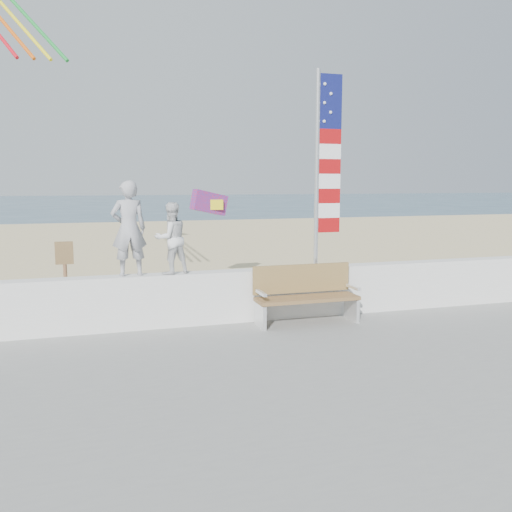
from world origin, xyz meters
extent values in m
plane|color=#335066|center=(0.00, 0.00, 0.00)|extent=(220.00, 220.00, 0.00)
cube|color=beige|center=(0.00, 9.00, 0.04)|extent=(90.00, 40.00, 0.08)
cube|color=white|center=(0.00, 2.00, 0.63)|extent=(30.00, 0.35, 0.90)
imported|color=#A2A2A8|center=(-1.91, 2.00, 1.86)|extent=(0.60, 0.42, 1.56)
imported|color=silver|center=(-1.23, 2.00, 1.68)|extent=(0.69, 0.61, 1.20)
cube|color=olive|center=(1.02, 1.45, 0.62)|extent=(1.80, 0.50, 0.06)
cube|color=olive|center=(1.02, 1.72, 0.93)|extent=(1.80, 0.05, 0.50)
cube|color=silver|center=(0.17, 1.45, 0.38)|extent=(0.06, 0.50, 0.40)
cube|color=silver|center=(0.17, 1.40, 0.78)|extent=(0.06, 0.45, 0.05)
cube|color=silver|center=(1.87, 1.45, 0.38)|extent=(0.06, 0.50, 0.40)
cube|color=white|center=(1.87, 1.40, 0.78)|extent=(0.06, 0.45, 0.05)
cylinder|color=silver|center=(1.40, 2.00, 2.83)|extent=(0.08, 0.08, 3.50)
cube|color=#0F1451|center=(1.64, 2.00, 4.03)|extent=(0.44, 0.02, 0.95)
cube|color=#9E0A0C|center=(1.64, 2.00, 1.84)|extent=(0.44, 0.02, 0.26)
cube|color=white|center=(1.64, 2.00, 2.10)|extent=(0.44, 0.02, 0.26)
cube|color=#9E0A0C|center=(1.64, 2.00, 2.37)|extent=(0.44, 0.02, 0.26)
cube|color=white|center=(1.64, 2.00, 2.63)|extent=(0.44, 0.02, 0.26)
cube|color=#9E0A0C|center=(1.64, 2.00, 2.89)|extent=(0.44, 0.02, 0.26)
cube|color=white|center=(1.64, 2.00, 3.16)|extent=(0.44, 0.02, 0.26)
cube|color=#9E0A0C|center=(1.64, 2.00, 3.42)|extent=(0.44, 0.02, 0.26)
sphere|color=white|center=(1.52, 1.98, 3.68)|extent=(0.06, 0.06, 0.06)
sphere|color=white|center=(1.64, 1.98, 3.84)|extent=(0.06, 0.06, 0.06)
sphere|color=white|center=(1.52, 1.98, 4.00)|extent=(0.06, 0.06, 0.06)
sphere|color=white|center=(1.64, 1.98, 4.16)|extent=(0.06, 0.06, 0.06)
sphere|color=white|center=(1.52, 1.98, 4.32)|extent=(0.06, 0.06, 0.06)
cube|color=red|center=(0.27, 5.95, 2.12)|extent=(0.99, 0.53, 0.66)
cube|color=yellow|center=(0.42, 5.95, 2.07)|extent=(0.34, 0.25, 0.24)
cylinder|color=#886041|center=(-2.99, 3.39, 0.68)|extent=(0.07, 0.07, 1.20)
cube|color=olive|center=(-2.99, 3.37, 1.33)|extent=(0.32, 0.03, 0.42)
camera|label=1|loc=(-2.50, -7.04, 2.60)|focal=38.00mm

